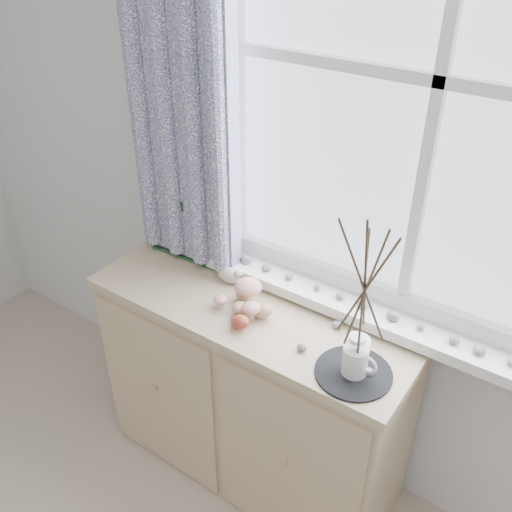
{
  "coord_description": "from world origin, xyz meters",
  "views": [
    {
      "loc": [
        0.75,
        0.47,
        2.08
      ],
      "look_at": [
        -0.1,
        1.7,
        1.1
      ],
      "focal_mm": 40.0,
      "sensor_mm": 36.0,
      "label": 1
    }
  ],
  "objects_px": {
    "sideboard": "(252,392)",
    "twig_pitcher": "(365,283)",
    "toadstool_cluster": "(246,294)",
    "botanical_book": "(186,229)"
  },
  "relations": [
    {
      "from": "botanical_book",
      "to": "twig_pitcher",
      "type": "height_order",
      "value": "twig_pitcher"
    },
    {
      "from": "toadstool_cluster",
      "to": "twig_pitcher",
      "type": "height_order",
      "value": "twig_pitcher"
    },
    {
      "from": "botanical_book",
      "to": "toadstool_cluster",
      "type": "distance_m",
      "value": 0.39
    },
    {
      "from": "botanical_book",
      "to": "twig_pitcher",
      "type": "xyz_separation_m",
      "value": [
        0.82,
        -0.2,
        0.2
      ]
    },
    {
      "from": "toadstool_cluster",
      "to": "twig_pitcher",
      "type": "bearing_deg",
      "value": -10.6
    },
    {
      "from": "sideboard",
      "to": "twig_pitcher",
      "type": "relative_size",
      "value": 2.05
    },
    {
      "from": "botanical_book",
      "to": "toadstool_cluster",
      "type": "bearing_deg",
      "value": -20.66
    },
    {
      "from": "toadstool_cluster",
      "to": "twig_pitcher",
      "type": "xyz_separation_m",
      "value": [
        0.46,
        -0.09,
        0.28
      ]
    },
    {
      "from": "sideboard",
      "to": "twig_pitcher",
      "type": "distance_m",
      "value": 0.88
    },
    {
      "from": "sideboard",
      "to": "botanical_book",
      "type": "xyz_separation_m",
      "value": [
        -0.38,
        0.11,
        0.56
      ]
    }
  ]
}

